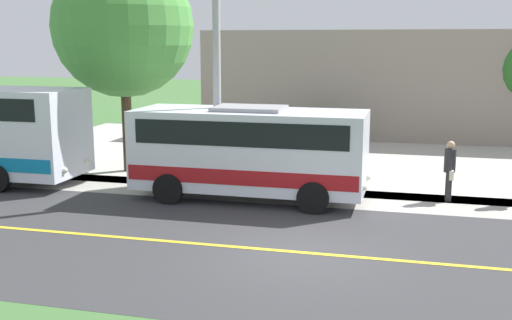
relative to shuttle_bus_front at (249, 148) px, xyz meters
The scene contains 11 objects.
ground_plane 5.35m from the shuttle_bus_front, 27.93° to the left, with size 120.00×120.00×0.00m, color #3D6633.
road_surface 5.35m from the shuttle_bus_front, 27.93° to the left, with size 8.00×100.00×0.01m, color #333335.
sidewalk 2.93m from the shuttle_bus_front, 105.76° to the left, with size 2.40×100.00×0.01m, color #9E9991.
parking_lot_surface 9.67m from the shuttle_bus_front, 145.58° to the left, with size 14.00×36.00×0.01m, color #B2ADA3.
road_centre_line 5.35m from the shuttle_bus_front, 27.93° to the left, with size 0.16×100.00×0.00m, color gold.
shuttle_bus_front is the anchor object (origin of this frame).
pedestrian_waiting 6.00m from the shuttle_bus_front, 101.55° to the left, with size 0.72×0.34×1.82m.
street_light_pole 3.48m from the shuttle_bus_front, 107.47° to the right, with size 1.97×0.24×8.80m.
parked_car_near 9.71m from the shuttle_bus_front, behind, with size 4.47×2.16×1.45m.
tree_curbside 7.13m from the shuttle_bus_front, 118.06° to the right, with size 5.01×5.01×7.73m.
commercial_building 18.05m from the shuttle_bus_front, 159.51° to the left, with size 10.00×23.99×5.24m, color gray.
Camera 1 is at (13.29, 2.35, 4.72)m, focal length 43.68 mm.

